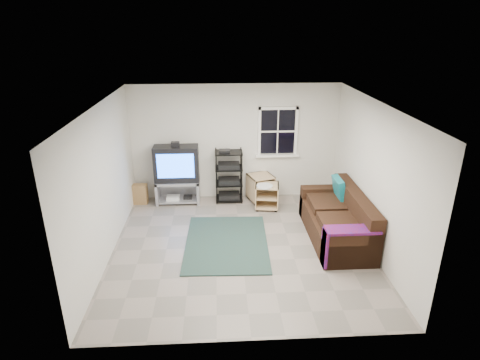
{
  "coord_description": "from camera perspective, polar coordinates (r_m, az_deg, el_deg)",
  "views": [
    {
      "loc": [
        -0.38,
        -6.31,
        3.84
      ],
      "look_at": [
        0.0,
        0.4,
        1.16
      ],
      "focal_mm": 30.0,
      "sensor_mm": 36.0,
      "label": 1
    }
  ],
  "objects": [
    {
      "name": "tv_unit",
      "position": [
        8.94,
        -8.97,
        1.45
      ],
      "size": [
        0.96,
        0.48,
        1.42
      ],
      "color": "#9999A1",
      "rests_on": "ground"
    },
    {
      "name": "side_table_left",
      "position": [
        9.13,
        2.82,
        -0.92
      ],
      "size": [
        0.65,
        0.65,
        0.61
      ],
      "rotation": [
        0.0,
        0.0,
        0.31
      ],
      "color": "tan",
      "rests_on": "ground"
    },
    {
      "name": "paper_bag",
      "position": [
        9.25,
        -14.0,
        -1.95
      ],
      "size": [
        0.33,
        0.22,
        0.45
      ],
      "primitive_type": "cube",
      "rotation": [
        0.0,
        0.0,
        -0.08
      ],
      "color": "olive",
      "rests_on": "ground"
    },
    {
      "name": "av_rack",
      "position": [
        9.01,
        -1.58,
        0.14
      ],
      "size": [
        0.6,
        0.44,
        1.2
      ],
      "color": "black",
      "rests_on": "ground"
    },
    {
      "name": "room",
      "position": [
        9.0,
        5.37,
        6.43
      ],
      "size": [
        4.6,
        4.62,
        4.6
      ],
      "color": "gray",
      "rests_on": "ground"
    },
    {
      "name": "sofa",
      "position": [
        7.75,
        13.81,
        -5.71
      ],
      "size": [
        0.95,
        2.15,
        0.98
      ],
      "color": "black",
      "rests_on": "ground"
    },
    {
      "name": "shag_rug",
      "position": [
        7.51,
        -1.92,
        -8.9
      ],
      "size": [
        1.57,
        2.11,
        0.02
      ],
      "primitive_type": "cube",
      "rotation": [
        0.0,
        0.0,
        -0.03
      ],
      "color": "#312316",
      "rests_on": "ground"
    },
    {
      "name": "side_table_right",
      "position": [
        8.76,
        3.83,
        -2.0
      ],
      "size": [
        0.56,
        0.56,
        0.57
      ],
      "rotation": [
        0.0,
        0.0,
        -0.14
      ],
      "color": "tan",
      "rests_on": "ground"
    }
  ]
}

